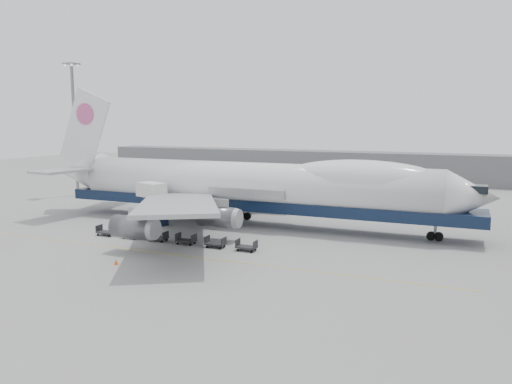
% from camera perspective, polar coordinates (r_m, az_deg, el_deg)
% --- Properties ---
extents(ground, '(260.00, 260.00, 0.00)m').
position_cam_1_polar(ground, '(60.87, -5.24, -5.88)').
color(ground, gray).
rests_on(ground, ground).
extents(apron_line, '(60.00, 0.15, 0.01)m').
position_cam_1_polar(apron_line, '(55.82, -8.14, -7.24)').
color(apron_line, gold).
rests_on(apron_line, ground).
extents(hangar, '(110.00, 8.00, 7.00)m').
position_cam_1_polar(hangar, '(128.30, 5.45, 3.19)').
color(hangar, slate).
rests_on(hangar, ground).
extents(floodlight_mast, '(2.40, 2.40, 25.43)m').
position_cam_1_polar(floodlight_mast, '(103.20, -20.04, 7.48)').
color(floodlight_mast, slate).
rests_on(floodlight_mast, ground).
extents(airliner, '(67.00, 55.30, 19.98)m').
position_cam_1_polar(airliner, '(70.20, -0.26, 0.74)').
color(airliner, white).
rests_on(airliner, ground).
extents(catering_truck, '(4.96, 4.03, 5.99)m').
position_cam_1_polar(catering_truck, '(72.40, -11.81, -0.97)').
color(catering_truck, '#18264A').
rests_on(catering_truck, ground).
extents(traffic_cone, '(0.41, 0.41, 0.60)m').
position_cam_1_polar(traffic_cone, '(54.01, -15.72, -7.69)').
color(traffic_cone, '#FF520D').
rests_on(traffic_cone, ground).
extents(dolly_0, '(2.30, 1.35, 1.30)m').
position_cam_1_polar(dolly_0, '(67.42, -16.77, -4.34)').
color(dolly_0, '#2D2D30').
rests_on(dolly_0, ground).
extents(dolly_1, '(2.30, 1.35, 1.30)m').
position_cam_1_polar(dolly_1, '(65.01, -14.05, -4.69)').
color(dolly_1, '#2D2D30').
rests_on(dolly_1, ground).
extents(dolly_2, '(2.30, 1.35, 1.30)m').
position_cam_1_polar(dolly_2, '(62.77, -11.13, -5.07)').
color(dolly_2, '#2D2D30').
rests_on(dolly_2, ground).
extents(dolly_3, '(2.30, 1.35, 1.30)m').
position_cam_1_polar(dolly_3, '(60.70, -7.99, -5.45)').
color(dolly_3, '#2D2D30').
rests_on(dolly_3, ground).
extents(dolly_4, '(2.30, 1.35, 1.30)m').
position_cam_1_polar(dolly_4, '(58.83, -4.65, -5.84)').
color(dolly_4, '#2D2D30').
rests_on(dolly_4, ground).
extents(dolly_5, '(2.30, 1.35, 1.30)m').
position_cam_1_polar(dolly_5, '(57.17, -1.09, -6.23)').
color(dolly_5, '#2D2D30').
rests_on(dolly_5, ground).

